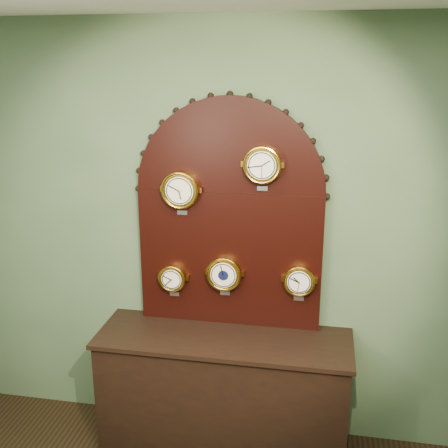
% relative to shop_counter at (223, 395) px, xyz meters
% --- Properties ---
extents(wall_back, '(4.00, 0.00, 4.00)m').
position_rel_shop_counter_xyz_m(wall_back, '(0.00, 0.27, 1.00)').
color(wall_back, '#4C6746').
rests_on(wall_back, ground).
extents(shop_counter, '(1.60, 0.50, 0.80)m').
position_rel_shop_counter_xyz_m(shop_counter, '(0.00, 0.00, 0.00)').
color(shop_counter, black).
rests_on(shop_counter, ground_plane).
extents(display_board, '(1.26, 0.06, 1.53)m').
position_rel_shop_counter_xyz_m(display_board, '(0.00, 0.22, 1.23)').
color(display_board, black).
rests_on(display_board, shop_counter).
extents(roman_clock, '(0.24, 0.08, 0.29)m').
position_rel_shop_counter_xyz_m(roman_clock, '(-0.30, 0.15, 1.35)').
color(roman_clock, gold).
rests_on(roman_clock, display_board).
extents(arabic_clock, '(0.23, 0.08, 0.29)m').
position_rel_shop_counter_xyz_m(arabic_clock, '(0.21, 0.15, 1.53)').
color(arabic_clock, gold).
rests_on(arabic_clock, display_board).
extents(hygrometer, '(0.18, 0.08, 0.24)m').
position_rel_shop_counter_xyz_m(hygrometer, '(-0.37, 0.15, 0.75)').
color(hygrometer, gold).
rests_on(hygrometer, display_board).
extents(barometer, '(0.23, 0.08, 0.28)m').
position_rel_shop_counter_xyz_m(barometer, '(-0.02, 0.15, 0.80)').
color(barometer, gold).
rests_on(barometer, display_board).
extents(tide_clock, '(0.20, 0.08, 0.25)m').
position_rel_shop_counter_xyz_m(tide_clock, '(0.46, 0.15, 0.79)').
color(tide_clock, gold).
rests_on(tide_clock, display_board).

